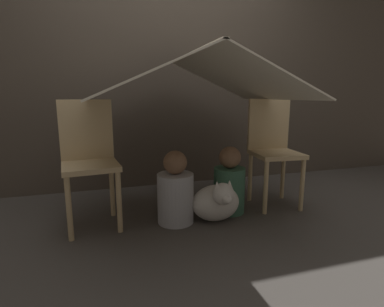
{
  "coord_description": "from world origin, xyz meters",
  "views": [
    {
      "loc": [
        -0.66,
        -2.1,
        0.94
      ],
      "look_at": [
        0.0,
        0.06,
        0.5
      ],
      "focal_mm": 28.0,
      "sensor_mm": 36.0,
      "label": 1
    }
  ],
  "objects": [
    {
      "name": "wall_back",
      "position": [
        0.0,
        0.98,
        1.25
      ],
      "size": [
        7.0,
        0.05,
        2.5
      ],
      "color": "#4C4238",
      "rests_on": "ground_plane"
    },
    {
      "name": "chair_left",
      "position": [
        -0.75,
        0.13,
        0.51
      ],
      "size": [
        0.41,
        0.41,
        0.91
      ],
      "rotation": [
        0.0,
        0.0,
        0.11
      ],
      "color": "#D1B27F",
      "rests_on": "ground_plane"
    },
    {
      "name": "dog",
      "position": [
        0.14,
        -0.11,
        0.16
      ],
      "size": [
        0.37,
        0.37,
        0.35
      ],
      "color": "silver",
      "rests_on": "ground_plane"
    },
    {
      "name": "ground_plane",
      "position": [
        0.0,
        0.0,
        0.0
      ],
      "size": [
        8.8,
        8.8,
        0.0
      ],
      "primitive_type": "plane",
      "color": "#47423D"
    },
    {
      "name": "person_front",
      "position": [
        -0.16,
        -0.03,
        0.23
      ],
      "size": [
        0.27,
        0.27,
        0.55
      ],
      "color": "#B2B2B7",
      "rests_on": "ground_plane"
    },
    {
      "name": "chair_right",
      "position": [
        0.75,
        0.13,
        0.51
      ],
      "size": [
        0.41,
        0.41,
        0.91
      ],
      "rotation": [
        0.0,
        0.0,
        -0.09
      ],
      "color": "#D1B27F",
      "rests_on": "ground_plane"
    },
    {
      "name": "sheet_canopy",
      "position": [
        0.0,
        0.06,
        1.08
      ],
      "size": [
        1.49,
        1.24,
        0.34
      ],
      "color": "silver"
    },
    {
      "name": "person_second",
      "position": [
        0.31,
        0.04,
        0.23
      ],
      "size": [
        0.25,
        0.25,
        0.54
      ],
      "color": "#38664C",
      "rests_on": "ground_plane"
    }
  ]
}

